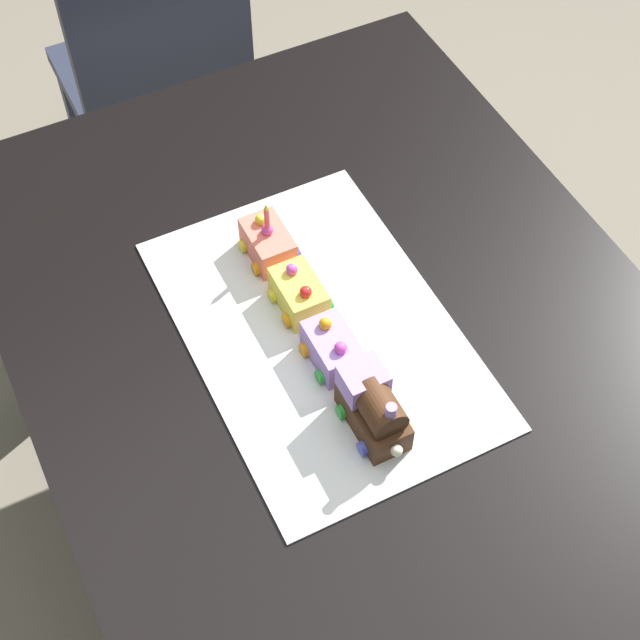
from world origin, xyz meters
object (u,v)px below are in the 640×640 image
chair (157,84)px  cake_car_flatbed_lavender (333,348)px  dining_table (349,381)px  cake_car_gondola_coral (268,243)px  cake_locomotive (373,407)px  birthday_candle (267,216)px  cake_car_tanker_lemon (299,294)px

chair → cake_car_flatbed_lavender: bearing=86.6°
dining_table → cake_car_flatbed_lavender: bearing=108.7°
dining_table → chair: bearing=-1.6°
cake_car_gondola_coral → chair: bearing=-4.8°
cake_car_flatbed_lavender → dining_table: bearing=-71.3°
dining_table → cake_car_flatbed_lavender: (-0.01, 0.04, 0.14)m
cake_locomotive → birthday_candle: 0.37m
cake_locomotive → cake_car_gondola_coral: size_ratio=1.40×
cake_locomotive → cake_car_tanker_lemon: cake_locomotive is taller
cake_locomotive → cake_car_flatbed_lavender: bearing=0.0°
chair → cake_locomotive: 1.22m
chair → cake_car_gondola_coral: chair is taller
birthday_candle → chair: bearing=-4.8°
cake_car_tanker_lemon → birthday_candle: size_ratio=1.89×
dining_table → cake_locomotive: (-0.14, 0.04, 0.16)m
cake_locomotive → cake_car_gondola_coral: 0.37m
cake_locomotive → birthday_candle: (0.36, 0.00, 0.05)m
dining_table → chair: chair is taller
cake_car_tanker_lemon → cake_car_flatbed_lavender: bearing=180.0°
cake_car_flatbed_lavender → chair: bearing=-3.7°
cake_car_tanker_lemon → birthday_candle: (0.12, -0.00, 0.07)m
cake_car_tanker_lemon → cake_locomotive: bearing=-180.0°
cake_car_flatbed_lavender → cake_car_tanker_lemon: 0.12m
cake_locomotive → dining_table: bearing=-15.6°
cake_locomotive → cake_car_flatbed_lavender: cake_locomotive is taller
dining_table → birthday_candle: 0.31m
cake_car_tanker_lemon → chair: bearing=-4.2°
chair → cake_car_flatbed_lavender: chair is taller
cake_car_gondola_coral → birthday_candle: bearing=-180.0°
cake_locomotive → cake_car_flatbed_lavender: 0.13m
cake_car_tanker_lemon → dining_table: bearing=-159.1°
dining_table → chair: size_ratio=1.63×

